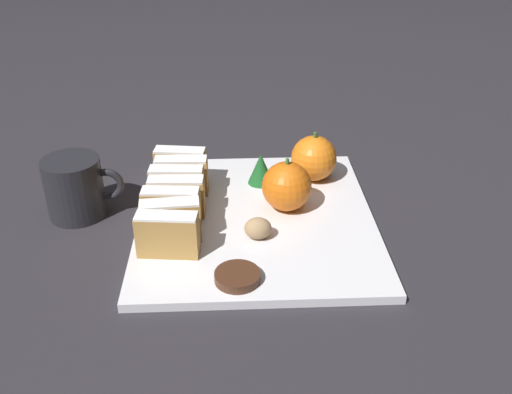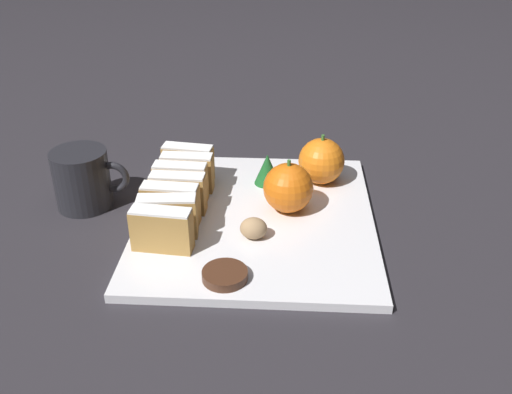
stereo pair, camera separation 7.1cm
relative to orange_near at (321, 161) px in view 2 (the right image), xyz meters
name	(u,v)px [view 2 (the right image)]	position (x,y,z in m)	size (l,w,h in m)	color
ground_plane	(256,223)	(-0.09, -0.11, -0.05)	(6.00, 6.00, 0.00)	#28262B
serving_platter	(256,219)	(-0.09, -0.11, -0.04)	(0.33, 0.37, 0.01)	white
stollen_slice_front	(162,230)	(-0.21, -0.19, -0.01)	(0.08, 0.03, 0.06)	#B28442
stollen_slice_second	(167,217)	(-0.21, -0.16, -0.01)	(0.08, 0.03, 0.06)	#B28442
stollen_slice_third	(171,204)	(-0.21, -0.13, -0.01)	(0.08, 0.03, 0.06)	#B28442
stollen_slice_fourth	(178,193)	(-0.21, -0.10, -0.01)	(0.08, 0.03, 0.06)	#B28442
stollen_slice_fifth	(181,182)	(-0.21, -0.07, -0.01)	(0.08, 0.03, 0.06)	#B28442
stollen_slice_sixth	(187,172)	(-0.20, -0.04, -0.01)	(0.08, 0.03, 0.06)	#B28442
stollen_slice_back	(188,163)	(-0.21, -0.01, -0.01)	(0.08, 0.04, 0.06)	#B28442
orange_near	(321,161)	(0.00, 0.00, 0.00)	(0.07, 0.07, 0.08)	orange
orange_far	(288,188)	(-0.05, -0.09, 0.00)	(0.07, 0.07, 0.08)	orange
walnut	(252,228)	(-0.10, -0.16, -0.02)	(0.04, 0.03, 0.03)	tan
chocolate_cookie	(225,275)	(-0.12, -0.25, -0.03)	(0.06, 0.06, 0.01)	#472819
evergreen_sprig	(267,169)	(-0.08, -0.01, -0.01)	(0.04, 0.04, 0.05)	#195623
coffee_mug	(83,179)	(-0.35, -0.07, 0.00)	(0.11, 0.08, 0.09)	#232328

